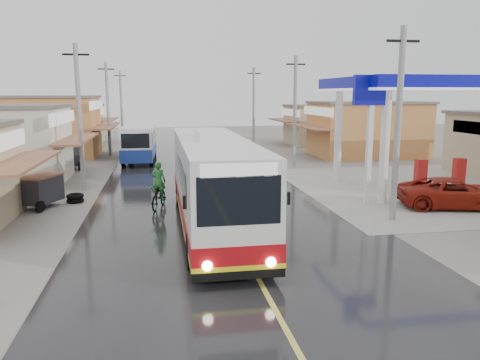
{
  "coord_description": "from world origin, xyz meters",
  "views": [
    {
      "loc": [
        -2.71,
        -17.96,
        5.31
      ],
      "look_at": [
        0.77,
        2.23,
        1.54
      ],
      "focal_mm": 35.0,
      "sensor_mm": 36.0,
      "label": 1
    }
  ],
  "objects_px": {
    "cyclist": "(159,193)",
    "tricycle_near": "(41,189)",
    "second_bus": "(140,142)",
    "coach_bus": "(213,182)",
    "jeepney": "(454,193)",
    "tricycle_far": "(68,155)",
    "tyre_stack": "(75,198)"
  },
  "relations": [
    {
      "from": "cyclist",
      "to": "tricycle_near",
      "type": "relative_size",
      "value": 0.93
    },
    {
      "from": "second_bus",
      "to": "coach_bus",
      "type": "bearing_deg",
      "value": -78.18
    },
    {
      "from": "coach_bus",
      "to": "tricycle_near",
      "type": "height_order",
      "value": "coach_bus"
    },
    {
      "from": "jeepney",
      "to": "cyclist",
      "type": "relative_size",
      "value": 2.26
    },
    {
      "from": "coach_bus",
      "to": "tricycle_near",
      "type": "relative_size",
      "value": 5.17
    },
    {
      "from": "tricycle_far",
      "to": "jeepney",
      "type": "bearing_deg",
      "value": -50.09
    },
    {
      "from": "tricycle_near",
      "to": "tricycle_far",
      "type": "distance_m",
      "value": 11.91
    },
    {
      "from": "tricycle_far",
      "to": "tyre_stack",
      "type": "height_order",
      "value": "tricycle_far"
    },
    {
      "from": "coach_bus",
      "to": "tricycle_far",
      "type": "distance_m",
      "value": 18.73
    },
    {
      "from": "second_bus",
      "to": "tyre_stack",
      "type": "distance_m",
      "value": 14.86
    },
    {
      "from": "coach_bus",
      "to": "tricycle_near",
      "type": "distance_m",
      "value": 9.07
    },
    {
      "from": "coach_bus",
      "to": "tricycle_far",
      "type": "xyz_separation_m",
      "value": [
        -8.5,
        16.67,
        -0.87
      ]
    },
    {
      "from": "jeepney",
      "to": "tricycle_far",
      "type": "bearing_deg",
      "value": 66.78
    },
    {
      "from": "coach_bus",
      "to": "jeepney",
      "type": "distance_m",
      "value": 11.77
    },
    {
      "from": "second_bus",
      "to": "tyre_stack",
      "type": "xyz_separation_m",
      "value": [
        -2.65,
        -14.56,
        -1.33
      ]
    },
    {
      "from": "coach_bus",
      "to": "cyclist",
      "type": "distance_m",
      "value": 4.43
    },
    {
      "from": "second_bus",
      "to": "cyclist",
      "type": "relative_size",
      "value": 3.86
    },
    {
      "from": "cyclist",
      "to": "tricycle_near",
      "type": "distance_m",
      "value": 5.61
    },
    {
      "from": "coach_bus",
      "to": "jeepney",
      "type": "bearing_deg",
      "value": 7.04
    },
    {
      "from": "second_bus",
      "to": "jeepney",
      "type": "distance_m",
      "value": 24.2
    },
    {
      "from": "tricycle_near",
      "to": "tyre_stack",
      "type": "distance_m",
      "value": 1.76
    },
    {
      "from": "second_bus",
      "to": "jeepney",
      "type": "relative_size",
      "value": 1.7
    },
    {
      "from": "coach_bus",
      "to": "tricycle_far",
      "type": "height_order",
      "value": "coach_bus"
    },
    {
      "from": "cyclist",
      "to": "tyre_stack",
      "type": "xyz_separation_m",
      "value": [
        -4.12,
        1.94,
        -0.52
      ]
    },
    {
      "from": "coach_bus",
      "to": "tricycle_near",
      "type": "bearing_deg",
      "value": 147.9
    },
    {
      "from": "coach_bus",
      "to": "jeepney",
      "type": "xyz_separation_m",
      "value": [
        11.62,
        1.43,
        -1.17
      ]
    },
    {
      "from": "coach_bus",
      "to": "cyclist",
      "type": "bearing_deg",
      "value": 119.93
    },
    {
      "from": "coach_bus",
      "to": "tyre_stack",
      "type": "relative_size",
      "value": 14.75
    },
    {
      "from": "coach_bus",
      "to": "second_bus",
      "type": "bearing_deg",
      "value": 100.13
    },
    {
      "from": "tricycle_near",
      "to": "tricycle_far",
      "type": "relative_size",
      "value": 1.01
    },
    {
      "from": "second_bus",
      "to": "jeepney",
      "type": "height_order",
      "value": "second_bus"
    },
    {
      "from": "second_bus",
      "to": "tricycle_far",
      "type": "distance_m",
      "value": 6.06
    }
  ]
}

